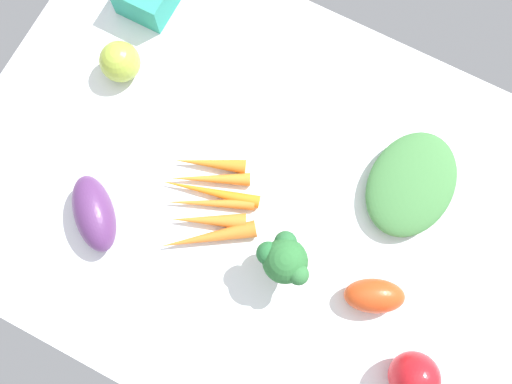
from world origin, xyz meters
The scene contains 8 objects.
tablecloth centered at (0.00, 0.00, 1.00)cm, with size 104.00×76.00×2.00cm, color white.
heirloom_tomato_green centered at (-32.12, 9.69, 5.63)cm, with size 7.27×7.27×7.27cm, color #9DB53D.
eggplant centered at (-22.20, -15.90, 5.31)cm, with size 13.48×6.61×6.61cm, color #582F66.
roma_tomato centered at (25.10, -6.74, 4.81)cm, with size 9.91×5.61×5.61cm, color #D2451A.
leafy_greens_clump centered at (22.96, 13.38, 4.33)cm, with size 19.73×14.36×4.65cm, color #437F42.
bell_pepper_red centered at (35.37, -15.44, 6.77)cm, with size 7.88×7.88×9.55cm, color red.
carrot_bunch centered at (-6.31, -5.44, 3.28)cm, with size 19.87×21.32×2.94cm.
broccoli_head centered at (9.50, -8.76, 9.32)cm, with size 9.16×8.07×11.47cm.
Camera 1 is at (9.75, -18.91, 97.12)cm, focal length 39.32 mm.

